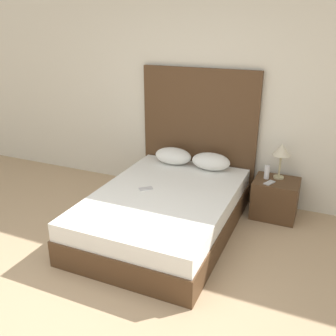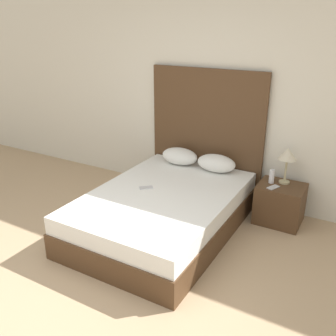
# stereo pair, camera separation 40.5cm
# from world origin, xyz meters

# --- Properties ---
(ground_plane) EXTENTS (16.00, 16.00, 0.00)m
(ground_plane) POSITION_xyz_m (0.00, 0.00, 0.00)
(ground_plane) COLOR tan
(wall_back) EXTENTS (10.00, 0.06, 2.70)m
(wall_back) POSITION_xyz_m (0.00, 2.67, 1.35)
(wall_back) COLOR silver
(wall_back) RESTS_ON ground_plane
(bed) EXTENTS (1.45, 2.11, 0.46)m
(bed) POSITION_xyz_m (0.04, 1.51, 0.23)
(bed) COLOR #4C331E
(bed) RESTS_ON ground_plane
(headboard) EXTENTS (1.52, 0.05, 1.67)m
(headboard) POSITION_xyz_m (0.04, 2.59, 0.83)
(headboard) COLOR #4C331E
(headboard) RESTS_ON ground_plane
(pillow_left) EXTENTS (0.48, 0.30, 0.21)m
(pillow_left) POSITION_xyz_m (-0.21, 2.37, 0.57)
(pillow_left) COLOR white
(pillow_left) RESTS_ON bed
(pillow_right) EXTENTS (0.48, 0.30, 0.21)m
(pillow_right) POSITION_xyz_m (0.30, 2.37, 0.57)
(pillow_right) COLOR white
(pillow_right) RESTS_ON bed
(phone_on_bed) EXTENTS (0.16, 0.15, 0.01)m
(phone_on_bed) POSITION_xyz_m (-0.18, 1.52, 0.47)
(phone_on_bed) COLOR #B7B7BC
(phone_on_bed) RESTS_ON bed
(nightstand) EXTENTS (0.51, 0.44, 0.46)m
(nightstand) POSITION_xyz_m (1.11, 2.34, 0.23)
(nightstand) COLOR #4C331E
(nightstand) RESTS_ON ground_plane
(table_lamp) EXTENTS (0.21, 0.21, 0.42)m
(table_lamp) POSITION_xyz_m (1.12, 2.43, 0.79)
(table_lamp) COLOR tan
(table_lamp) RESTS_ON nightstand
(phone_on_nightstand) EXTENTS (0.12, 0.17, 0.01)m
(phone_on_nightstand) POSITION_xyz_m (1.04, 2.23, 0.47)
(phone_on_nightstand) COLOR #B7B7BC
(phone_on_nightstand) RESTS_ON nightstand
(toiletry_bottle) EXTENTS (0.06, 0.06, 0.16)m
(toiletry_bottle) POSITION_xyz_m (0.99, 2.36, 0.54)
(toiletry_bottle) COLOR silver
(toiletry_bottle) RESTS_ON nightstand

